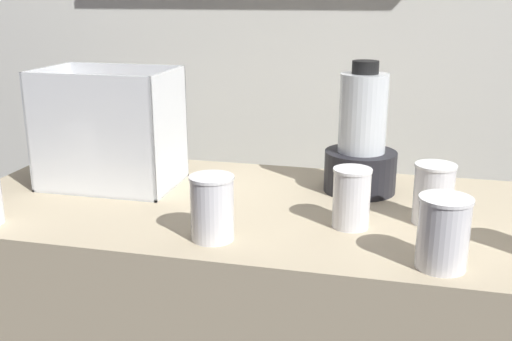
{
  "coord_description": "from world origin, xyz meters",
  "views": [
    {
      "loc": [
        0.31,
        -1.26,
        1.37
      ],
      "look_at": [
        0.0,
        0.0,
        0.98
      ],
      "focal_mm": 41.63,
      "sensor_mm": 36.0,
      "label": 1
    }
  ],
  "objects_px": {
    "juice_cup_orange_right": "(433,196)",
    "juice_cup_beet_far_right": "(443,238)",
    "carrot_display_bin": "(112,149)",
    "juice_cup_carrot_middle": "(351,201)",
    "juice_cup_beet_left": "(212,211)",
    "blender_pitcher": "(361,144)"
  },
  "relations": [
    {
      "from": "blender_pitcher",
      "to": "juice_cup_beet_left",
      "type": "bearing_deg",
      "value": -125.07
    },
    {
      "from": "juice_cup_beet_left",
      "to": "juice_cup_carrot_middle",
      "type": "bearing_deg",
      "value": 26.45
    },
    {
      "from": "juice_cup_beet_left",
      "to": "juice_cup_beet_far_right",
      "type": "distance_m",
      "value": 0.43
    },
    {
      "from": "juice_cup_carrot_middle",
      "to": "juice_cup_beet_far_right",
      "type": "xyz_separation_m",
      "value": [
        0.17,
        -0.15,
        0.0
      ]
    },
    {
      "from": "juice_cup_carrot_middle",
      "to": "blender_pitcher",
      "type": "bearing_deg",
      "value": 89.86
    },
    {
      "from": "carrot_display_bin",
      "to": "juice_cup_orange_right",
      "type": "xyz_separation_m",
      "value": [
        0.78,
        -0.09,
        -0.03
      ]
    },
    {
      "from": "juice_cup_orange_right",
      "to": "juice_cup_beet_far_right",
      "type": "relative_size",
      "value": 0.98
    },
    {
      "from": "juice_cup_orange_right",
      "to": "carrot_display_bin",
      "type": "bearing_deg",
      "value": 173.56
    },
    {
      "from": "juice_cup_beet_left",
      "to": "juice_cup_orange_right",
      "type": "bearing_deg",
      "value": 24.22
    },
    {
      "from": "juice_cup_orange_right",
      "to": "juice_cup_beet_far_right",
      "type": "distance_m",
      "value": 0.22
    },
    {
      "from": "carrot_display_bin",
      "to": "juice_cup_carrot_middle",
      "type": "xyz_separation_m",
      "value": [
        0.61,
        -0.15,
        -0.04
      ]
    },
    {
      "from": "carrot_display_bin",
      "to": "juice_cup_orange_right",
      "type": "relative_size",
      "value": 2.53
    },
    {
      "from": "carrot_display_bin",
      "to": "juice_cup_beet_left",
      "type": "bearing_deg",
      "value": -38.34
    },
    {
      "from": "juice_cup_orange_right",
      "to": "juice_cup_beet_far_right",
      "type": "height_order",
      "value": "juice_cup_beet_far_right"
    },
    {
      "from": "juice_cup_beet_left",
      "to": "blender_pitcher",
      "type": "bearing_deg",
      "value": 54.93
    },
    {
      "from": "carrot_display_bin",
      "to": "juice_cup_beet_far_right",
      "type": "bearing_deg",
      "value": -21.21
    },
    {
      "from": "juice_cup_orange_right",
      "to": "juice_cup_beet_left",
      "type": "bearing_deg",
      "value": -155.78
    },
    {
      "from": "blender_pitcher",
      "to": "juice_cup_orange_right",
      "type": "bearing_deg",
      "value": -47.37
    },
    {
      "from": "juice_cup_orange_right",
      "to": "juice_cup_beet_far_right",
      "type": "bearing_deg",
      "value": -88.09
    },
    {
      "from": "carrot_display_bin",
      "to": "blender_pitcher",
      "type": "xyz_separation_m",
      "value": [
        0.61,
        0.09,
        0.03
      ]
    },
    {
      "from": "juice_cup_orange_right",
      "to": "juice_cup_carrot_middle",
      "type": "bearing_deg",
      "value": -159.43
    },
    {
      "from": "juice_cup_beet_left",
      "to": "juice_cup_carrot_middle",
      "type": "relative_size",
      "value": 1.03
    }
  ]
}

